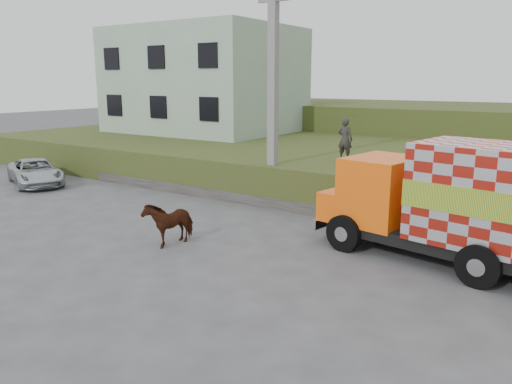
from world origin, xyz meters
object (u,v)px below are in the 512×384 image
Objects in this scene: utility_pole at (273,93)px; pedestrian at (345,139)px; suv at (36,172)px; cow at (169,222)px; cargo_truck at (468,204)px.

utility_pole reaches higher than pedestrian.
cow is at bearing -81.06° from suv.
utility_pole is 1.11× the size of cargo_truck.
utility_pole is at bearing 94.78° from cow.
pedestrian reaches higher than suv.
utility_pole is 4.93× the size of pedestrian.
utility_pole is at bearing 55.49° from pedestrian.
utility_pole reaches higher than cow.
cow is (-0.03, -5.44, -3.45)m from utility_pole.
suv is at bearing 170.80° from cow.
suv is (-10.58, 2.69, -0.06)m from cow.
utility_pole reaches higher than suv.
suv is 13.51m from pedestrian.
pedestrian is (1.76, 2.43, -1.76)m from utility_pole.
cargo_truck is 7.58m from pedestrian.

